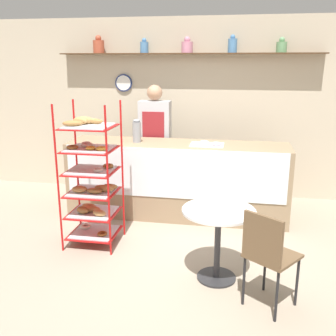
{
  "coord_description": "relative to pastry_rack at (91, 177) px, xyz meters",
  "views": [
    {
      "loc": [
        0.79,
        -3.97,
        2.07
      ],
      "look_at": [
        0.0,
        0.38,
        0.86
      ],
      "focal_mm": 42.0,
      "sensor_mm": 36.0,
      "label": 1
    }
  ],
  "objects": [
    {
      "name": "cafe_chair",
      "position": [
        1.89,
        -0.96,
        -0.25
      ],
      "size": [
        0.53,
        0.53,
        0.89
      ],
      "rotation": [
        0.0,
        0.0,
        8.79
      ],
      "color": "black",
      "rests_on": "ground_plane"
    },
    {
      "name": "cafe_table",
      "position": [
        1.46,
        -0.54,
        -0.25
      ],
      "size": [
        0.69,
        0.69,
        0.72
      ],
      "color": "#262628",
      "rests_on": "ground_plane"
    },
    {
      "name": "person_worker",
      "position": [
        0.4,
        1.55,
        0.16
      ],
      "size": [
        0.45,
        0.23,
        1.74
      ],
      "color": "#282833",
      "rests_on": "ground_plane"
    },
    {
      "name": "back_wall",
      "position": [
        0.82,
        2.07,
        0.57
      ],
      "size": [
        10.0,
        0.3,
        2.7
      ],
      "color": "beige",
      "rests_on": "ground_plane"
    },
    {
      "name": "coffee_carafe",
      "position": [
        0.27,
        1.0,
        0.37
      ],
      "size": [
        0.11,
        0.11,
        0.31
      ],
      "color": "gray",
      "rests_on": "display_counter"
    },
    {
      "name": "display_counter",
      "position": [
        0.82,
        1.03,
        -0.29
      ],
      "size": [
        2.94,
        0.7,
        1.01
      ],
      "color": "#937A5B",
      "rests_on": "ground_plane"
    },
    {
      "name": "ground_plane",
      "position": [
        0.82,
        -0.05,
        -0.8
      ],
      "size": [
        14.0,
        14.0,
        0.0
      ],
      "primitive_type": "plane",
      "color": "gray"
    },
    {
      "name": "pastry_rack",
      "position": [
        0.0,
        0.0,
        0.0
      ],
      "size": [
        0.59,
        0.55,
        1.64
      ],
      "color": "#B71414",
      "rests_on": "ground_plane"
    },
    {
      "name": "donut_tray_counter",
      "position": [
        1.23,
        0.97,
        0.23
      ],
      "size": [
        0.43,
        0.3,
        0.05
      ],
      "color": "white",
      "rests_on": "display_counter"
    }
  ]
}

